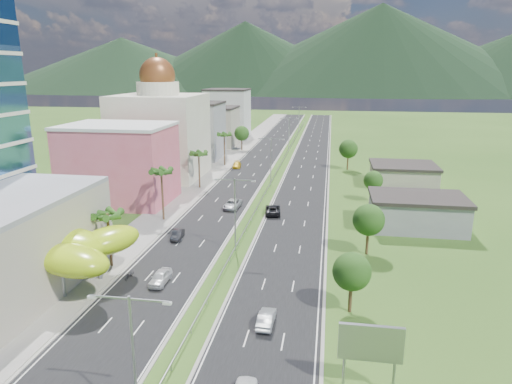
% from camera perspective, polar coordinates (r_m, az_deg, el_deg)
% --- Properties ---
extents(ground, '(500.00, 500.00, 0.00)m').
position_cam_1_polar(ground, '(58.93, -4.60, -11.03)').
color(ground, '#2D5119').
rests_on(ground, ground).
extents(road_left, '(11.00, 260.00, 0.04)m').
position_cam_1_polar(road_left, '(145.11, 0.96, 4.82)').
color(road_left, black).
rests_on(road_left, ground).
extents(road_right, '(11.00, 260.00, 0.04)m').
position_cam_1_polar(road_right, '(143.75, 6.90, 4.62)').
color(road_right, black).
rests_on(road_right, ground).
extents(sidewalk_left, '(7.00, 260.00, 0.12)m').
position_cam_1_polar(sidewalk_left, '(146.75, -2.73, 4.94)').
color(sidewalk_left, gray).
rests_on(sidewalk_left, ground).
extents(median_guardrail, '(0.10, 216.06, 0.76)m').
position_cam_1_polar(median_guardrail, '(126.52, 3.14, 3.55)').
color(median_guardrail, gray).
rests_on(median_guardrail, ground).
extents(streetlight_median_a, '(6.04, 0.25, 11.00)m').
position_cam_1_polar(streetlight_median_a, '(35.05, -15.11, -18.62)').
color(streetlight_median_a, gray).
rests_on(streetlight_median_a, ground).
extents(streetlight_median_b, '(6.04, 0.25, 11.00)m').
position_cam_1_polar(streetlight_median_b, '(65.53, -2.65, -1.91)').
color(streetlight_median_b, gray).
rests_on(streetlight_median_b, ground).
extents(streetlight_median_c, '(6.04, 0.25, 11.00)m').
position_cam_1_polar(streetlight_median_c, '(103.91, 1.88, 4.47)').
color(streetlight_median_c, gray).
rests_on(streetlight_median_c, ground).
extents(streetlight_median_d, '(6.04, 0.25, 11.00)m').
position_cam_1_polar(streetlight_median_d, '(148.12, 4.15, 7.63)').
color(streetlight_median_d, gray).
rests_on(streetlight_median_d, ground).
extents(streetlight_median_e, '(6.04, 0.25, 11.00)m').
position_cam_1_polar(streetlight_median_e, '(192.69, 5.39, 9.33)').
color(streetlight_median_e, gray).
rests_on(streetlight_median_e, ground).
extents(lime_canopy, '(18.00, 15.00, 7.40)m').
position_cam_1_polar(lime_canopy, '(61.37, -24.21, -6.22)').
color(lime_canopy, '#9FC513').
rests_on(lime_canopy, ground).
extents(pink_shophouse, '(20.00, 15.00, 15.00)m').
position_cam_1_polar(pink_shophouse, '(94.67, -16.68, 3.25)').
color(pink_shophouse, '#D4576A').
rests_on(pink_shophouse, ground).
extents(domed_building, '(20.00, 20.00, 28.70)m').
position_cam_1_polar(domed_building, '(114.87, -11.88, 7.51)').
color(domed_building, beige).
rests_on(domed_building, ground).
extents(midrise_grey, '(16.00, 15.00, 16.00)m').
position_cam_1_polar(midrise_grey, '(138.43, -7.72, 7.54)').
color(midrise_grey, gray).
rests_on(midrise_grey, ground).
extents(midrise_beige, '(16.00, 15.00, 13.00)m').
position_cam_1_polar(midrise_beige, '(159.62, -5.41, 8.05)').
color(midrise_beige, '#AEA08F').
rests_on(midrise_beige, ground).
extents(midrise_white, '(16.00, 15.00, 18.00)m').
position_cam_1_polar(midrise_white, '(181.57, -3.59, 9.73)').
color(midrise_white, silver).
rests_on(midrise_white, ground).
extents(billboard, '(5.20, 0.35, 6.20)m').
position_cam_1_polar(billboard, '(39.82, 14.14, -18.06)').
color(billboard, gray).
rests_on(billboard, ground).
extents(shed_near, '(15.00, 10.00, 5.00)m').
position_cam_1_polar(shed_near, '(81.19, 19.45, -2.54)').
color(shed_near, gray).
rests_on(shed_near, ground).
extents(shed_far, '(14.00, 12.00, 4.40)m').
position_cam_1_polar(shed_far, '(110.21, 17.87, 1.94)').
color(shed_far, '#AEA08F').
rests_on(shed_far, ground).
extents(palm_tree_b, '(3.60, 3.60, 8.10)m').
position_cam_1_polar(palm_tree_b, '(63.33, -18.07, -2.98)').
color(palm_tree_b, '#47301C').
rests_on(palm_tree_b, ground).
extents(palm_tree_c, '(3.60, 3.60, 9.60)m').
position_cam_1_polar(palm_tree_c, '(80.56, -11.76, 2.30)').
color(palm_tree_c, '#47301C').
rests_on(palm_tree_c, ground).
extents(palm_tree_d, '(3.60, 3.60, 8.60)m').
position_cam_1_polar(palm_tree_d, '(102.10, -7.17, 4.62)').
color(palm_tree_d, '#47301C').
rests_on(palm_tree_d, ground).
extents(palm_tree_e, '(3.60, 3.60, 9.40)m').
position_cam_1_polar(palm_tree_e, '(125.84, -3.99, 7.03)').
color(palm_tree_e, '#47301C').
rests_on(palm_tree_e, ground).
extents(leafy_tree_lfar, '(4.90, 4.90, 8.05)m').
position_cam_1_polar(leafy_tree_lfar, '(150.43, -1.79, 7.33)').
color(leafy_tree_lfar, '#47301C').
rests_on(leafy_tree_lfar, ground).
extents(leafy_tree_ra, '(4.20, 4.20, 6.90)m').
position_cam_1_polar(leafy_tree_ra, '(50.97, 11.89, -9.74)').
color(leafy_tree_ra, '#47301C').
rests_on(leafy_tree_ra, ground).
extents(leafy_tree_rb, '(4.55, 4.55, 7.47)m').
position_cam_1_polar(leafy_tree_rb, '(66.87, 13.91, -3.42)').
color(leafy_tree_rb, '#47301C').
rests_on(leafy_tree_rb, ground).
extents(leafy_tree_rc, '(3.85, 3.85, 6.33)m').
position_cam_1_polar(leafy_tree_rc, '(94.22, 14.45, 1.41)').
color(leafy_tree_rc, '#47301C').
rests_on(leafy_tree_rc, ground).
extents(leafy_tree_rd, '(4.90, 4.90, 8.05)m').
position_cam_1_polar(leafy_tree_rd, '(123.08, 11.47, 5.30)').
color(leafy_tree_rd, '#47301C').
rests_on(leafy_tree_rd, ground).
extents(mountain_ridge, '(860.00, 140.00, 90.00)m').
position_cam_1_polar(mountain_ridge, '(504.15, 14.89, 11.67)').
color(mountain_ridge, black).
rests_on(mountain_ridge, ground).
extents(car_white_near_left, '(1.89, 4.63, 1.57)m').
position_cam_1_polar(car_white_near_left, '(59.05, -11.87, -10.38)').
color(car_white_near_left, silver).
rests_on(car_white_near_left, road_left).
extents(car_dark_left, '(1.95, 4.37, 1.39)m').
position_cam_1_polar(car_dark_left, '(73.12, -9.79, -5.26)').
color(car_dark_left, black).
rests_on(car_dark_left, road_left).
extents(car_silver_mid_left, '(3.05, 5.93, 1.60)m').
position_cam_1_polar(car_silver_mid_left, '(87.67, -2.96, -1.53)').
color(car_silver_mid_left, '#A6A9AE').
rests_on(car_silver_mid_left, road_left).
extents(car_yellow_far_left, '(2.79, 5.49, 1.53)m').
position_cam_1_polar(car_yellow_far_left, '(124.19, -2.42, 3.43)').
color(car_yellow_far_left, gold).
rests_on(car_yellow_far_left, road_left).
extents(car_silver_right, '(1.63, 4.48, 1.47)m').
position_cam_1_polar(car_silver_right, '(49.37, 1.29, -15.50)').
color(car_silver_right, '#ACB0B4').
rests_on(car_silver_right, road_right).
extents(car_dark_far_right, '(3.46, 6.24, 1.65)m').
position_cam_1_polar(car_dark_far_right, '(84.22, 2.11, -2.20)').
color(car_dark_far_right, black).
rests_on(car_dark_far_right, road_right).
extents(motorcycle, '(0.80, 2.13, 1.34)m').
position_cam_1_polar(motorcycle, '(61.23, -15.53, -9.79)').
color(motorcycle, black).
rests_on(motorcycle, road_left).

